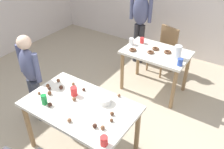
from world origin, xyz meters
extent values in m
cube|color=silver|center=(-0.10, -0.03, 0.73)|extent=(1.29, 0.80, 0.04)
cylinder|color=olive|center=(-0.68, -0.37, 0.35)|extent=(0.06, 0.06, 0.71)
cylinder|color=olive|center=(-0.68, 0.30, 0.35)|extent=(0.06, 0.06, 0.71)
cylinder|color=olive|center=(0.49, 0.30, 0.35)|extent=(0.06, 0.06, 0.71)
cube|color=silver|center=(0.08, 1.64, 0.73)|extent=(1.04, 0.69, 0.04)
cylinder|color=olive|center=(-0.38, 1.36, 0.35)|extent=(0.06, 0.06, 0.71)
cylinder|color=olive|center=(0.54, 1.36, 0.35)|extent=(0.06, 0.06, 0.71)
cylinder|color=olive|center=(-0.38, 1.92, 0.35)|extent=(0.06, 0.06, 0.71)
cylinder|color=olive|center=(0.54, 1.92, 0.35)|extent=(0.06, 0.06, 0.71)
cube|color=olive|center=(-0.08, 2.26, 0.43)|extent=(0.50, 0.50, 0.04)
cube|color=olive|center=(-0.03, 2.44, 0.66)|extent=(0.38, 0.14, 0.42)
cylinder|color=olive|center=(0.04, 2.05, 0.21)|extent=(0.04, 0.04, 0.41)
cylinder|color=olive|center=(-0.29, 2.15, 0.21)|extent=(0.04, 0.04, 0.41)
cylinder|color=olive|center=(0.13, 2.38, 0.21)|extent=(0.04, 0.04, 0.41)
cylinder|color=olive|center=(-0.19, 2.48, 0.21)|extent=(0.04, 0.04, 0.41)
cylinder|color=#383D4C|center=(-1.08, 0.06, 0.34)|extent=(0.11, 0.11, 0.68)
cylinder|color=#383D4C|center=(-0.97, 0.05, 0.34)|extent=(0.11, 0.11, 0.68)
ellipsoid|color=#4C5175|center=(-1.02, 0.05, 0.92)|extent=(0.34, 0.24, 0.48)
sphere|color=beige|center=(-1.02, 0.05, 1.25)|extent=(0.18, 0.18, 0.18)
cylinder|color=#4C5175|center=(-1.21, 0.08, 0.95)|extent=(0.08, 0.08, 0.41)
cylinder|color=#4C5175|center=(-0.83, 0.03, 0.95)|extent=(0.08, 0.08, 0.41)
cylinder|color=#28282D|center=(-0.56, 2.36, 0.40)|extent=(0.11, 0.11, 0.81)
cylinder|color=#28282D|center=(-0.67, 2.35, 0.40)|extent=(0.11, 0.11, 0.81)
ellipsoid|color=#4C5175|center=(-0.61, 2.36, 1.10)|extent=(0.33, 0.21, 0.57)
cylinder|color=#4C5175|center=(-0.42, 2.36, 1.14)|extent=(0.07, 0.07, 0.49)
cylinder|color=#4C5175|center=(-0.80, 2.35, 1.14)|extent=(0.07, 0.07, 0.49)
cylinder|color=white|center=(0.12, 0.16, 0.79)|extent=(0.16, 0.16, 0.07)
cylinder|color=#198438|center=(-0.44, -0.24, 0.81)|extent=(0.07, 0.07, 0.12)
cube|color=silver|center=(-0.64, -0.33, 0.75)|extent=(0.17, 0.02, 0.01)
cylinder|color=red|center=(-0.27, 0.06, 0.81)|extent=(0.08, 0.08, 0.12)
cylinder|color=red|center=(0.47, -0.34, 0.80)|extent=(0.08, 0.08, 0.10)
sphere|color=#3D2319|center=(0.26, -0.22, 0.77)|extent=(0.05, 0.05, 0.05)
sphere|color=#3D2319|center=(-0.36, -0.24, 0.78)|extent=(0.05, 0.05, 0.05)
sphere|color=#3D2319|center=(-0.23, 0.20, 0.77)|extent=(0.04, 0.04, 0.04)
sphere|color=brown|center=(0.20, 0.34, 0.77)|extent=(0.04, 0.04, 0.04)
sphere|color=brown|center=(-0.52, -0.10, 0.78)|extent=(0.05, 0.05, 0.05)
sphere|color=#3D2319|center=(-0.60, -0.03, 0.77)|extent=(0.04, 0.04, 0.04)
sphere|color=#3D2319|center=(-0.49, 0.07, 0.78)|extent=(0.05, 0.05, 0.05)
sphere|color=brown|center=(0.36, -0.05, 0.77)|extent=(0.04, 0.04, 0.04)
sphere|color=brown|center=(-0.01, -0.30, 0.77)|extent=(0.05, 0.05, 0.05)
sphere|color=brown|center=(0.34, -0.19, 0.77)|extent=(0.05, 0.05, 0.05)
sphere|color=brown|center=(-0.62, 0.16, 0.77)|extent=(0.05, 0.05, 0.05)
sphere|color=brown|center=(-0.65, 0.00, 0.77)|extent=(0.05, 0.05, 0.05)
sphere|color=brown|center=(-0.41, 0.21, 0.77)|extent=(0.04, 0.04, 0.04)
sphere|color=brown|center=(-0.20, -0.01, 0.77)|extent=(0.05, 0.05, 0.05)
sphere|color=brown|center=(-0.63, -0.16, 0.77)|extent=(0.04, 0.04, 0.04)
sphere|color=brown|center=(0.31, 0.03, 0.77)|extent=(0.05, 0.05, 0.05)
cylinder|color=white|center=(0.42, 1.62, 0.85)|extent=(0.11, 0.11, 0.20)
cylinder|color=#3351B2|center=(0.54, 1.44, 0.80)|extent=(0.08, 0.08, 0.11)
cylinder|color=red|center=(-0.26, 1.78, 0.80)|extent=(0.07, 0.07, 0.10)
cylinder|color=white|center=(-0.39, 1.64, 0.81)|extent=(0.08, 0.08, 0.11)
torus|color=brown|center=(0.02, 1.54, 0.77)|extent=(0.11, 0.11, 0.03)
torus|color=brown|center=(0.04, 1.69, 0.77)|extent=(0.11, 0.11, 0.03)
torus|color=brown|center=(-0.25, 1.45, 0.77)|extent=(0.12, 0.12, 0.03)
torus|color=brown|center=(0.24, 1.69, 0.77)|extent=(0.12, 0.12, 0.03)
camera|label=1|loc=(1.37, -1.55, 2.54)|focal=38.19mm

